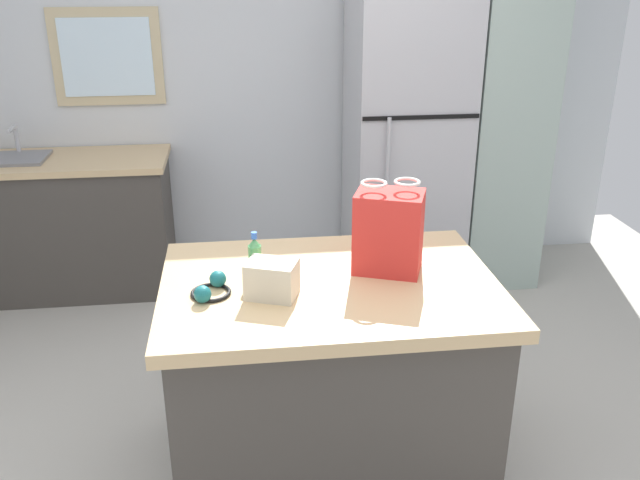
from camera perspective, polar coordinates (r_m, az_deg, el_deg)
back_wall at (r=4.64m, az=-4.23°, el=14.25°), size 4.84×0.13×2.72m
kitchen_island at (r=2.83m, az=0.77°, el=-11.40°), size 1.29×0.92×0.87m
refrigerator at (r=4.43m, az=7.16°, el=8.25°), size 0.71×0.73×1.89m
tall_cabinet at (r=4.59m, az=14.88°, el=9.90°), size 0.49×0.65×2.16m
sink_counter at (r=4.66m, az=-21.15°, el=1.24°), size 1.43×0.59×1.07m
shopping_bag at (r=2.66m, az=5.78°, el=0.74°), size 0.31×0.27×0.37m
small_box at (r=2.48m, az=-4.07°, el=-3.31°), size 0.21×0.18×0.14m
bottle at (r=2.60m, az=-5.48°, el=-1.65°), size 0.05×0.05×0.20m
ear_defenders at (r=2.54m, az=-9.18°, el=-4.07°), size 0.20×0.20×0.06m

